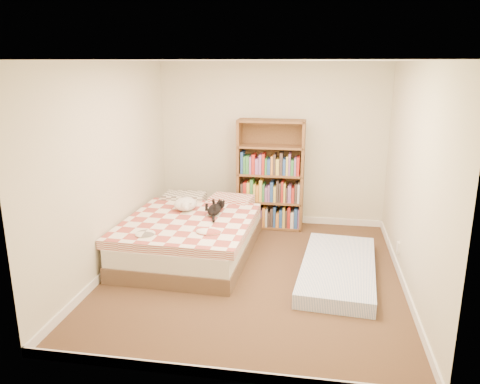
% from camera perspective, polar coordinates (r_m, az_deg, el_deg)
% --- Properties ---
extents(room, '(3.51, 4.01, 2.51)m').
position_cam_1_polar(room, '(5.38, 1.73, 1.70)').
color(room, '#47291E').
rests_on(room, ground).
extents(bed, '(1.67, 2.24, 0.59)m').
position_cam_1_polar(bed, '(6.32, -5.78, -5.07)').
color(bed, brown).
rests_on(bed, room).
extents(bookshelf, '(1.00, 0.34, 1.67)m').
position_cam_1_polar(bookshelf, '(7.20, 3.73, 0.32)').
color(bookshelf, brown).
rests_on(bookshelf, room).
extents(floor_mattress, '(1.00, 1.94, 0.17)m').
position_cam_1_polar(floor_mattress, '(5.82, 11.87, -9.17)').
color(floor_mattress, '#7C97CF').
rests_on(floor_mattress, room).
extents(black_cat, '(0.26, 0.65, 0.15)m').
position_cam_1_polar(black_cat, '(6.27, -3.06, -2.05)').
color(black_cat, black).
rests_on(black_cat, bed).
extents(white_dog, '(0.43, 0.45, 0.17)m').
position_cam_1_polar(white_dog, '(6.43, -6.62, -1.49)').
color(white_dog, white).
rests_on(white_dog, bed).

